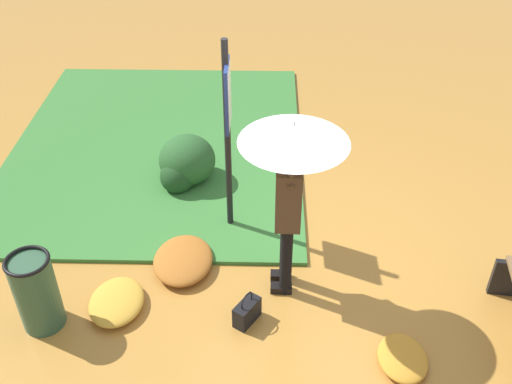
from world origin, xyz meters
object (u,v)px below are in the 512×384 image
(info_sign_post, at_px, (228,118))
(trash_bin, at_px, (36,292))
(person_with_umbrella, at_px, (291,166))
(handbag, at_px, (247,312))

(info_sign_post, bearing_deg, trash_bin, -48.87)
(info_sign_post, relative_size, trash_bin, 2.76)
(person_with_umbrella, height_order, handbag, person_with_umbrella)
(person_with_umbrella, xyz_separation_m, info_sign_post, (-1.03, -0.63, -0.11))
(handbag, xyz_separation_m, trash_bin, (0.06, -1.97, 0.29))
(person_with_umbrella, relative_size, handbag, 5.53)
(person_with_umbrella, xyz_separation_m, handbag, (0.42, -0.39, -1.42))
(trash_bin, bearing_deg, handbag, 91.85)
(person_with_umbrella, height_order, trash_bin, person_with_umbrella)
(handbag, distance_m, trash_bin, 1.99)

